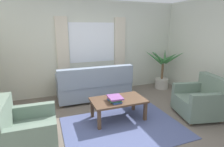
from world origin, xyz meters
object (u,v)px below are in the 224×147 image
at_px(coffee_table, 118,102).
at_px(book_stack_on_table, 115,99).
at_px(couch, 94,86).
at_px(potted_plant, 162,71).
at_px(armchair_left, 24,133).
at_px(armchair_right, 201,100).

relative_size(coffee_table, book_stack_on_table, 3.21).
relative_size(couch, potted_plant, 1.44).
distance_m(couch, book_stack_on_table, 1.31).
xyz_separation_m(coffee_table, book_stack_on_table, (-0.10, -0.07, 0.11)).
relative_size(couch, armchair_left, 2.16).
distance_m(couch, armchair_left, 2.33).
distance_m(armchair_right, book_stack_on_table, 1.86).
xyz_separation_m(book_stack_on_table, potted_plant, (2.15, 1.43, 0.06)).
bearing_deg(potted_plant, armchair_right, -100.44).
relative_size(armchair_left, coffee_table, 0.80).
relative_size(armchair_right, potted_plant, 0.76).
bearing_deg(potted_plant, book_stack_on_table, -146.45).
relative_size(armchair_left, potted_plant, 0.67).
distance_m(armchair_right, coffee_table, 1.78).
bearing_deg(coffee_table, book_stack_on_table, -145.77).
relative_size(couch, book_stack_on_table, 5.54).
height_order(couch, coffee_table, couch).
height_order(couch, potted_plant, potted_plant).
xyz_separation_m(armchair_left, coffee_table, (1.72, 0.51, 0.03)).
xyz_separation_m(coffee_table, potted_plant, (2.05, 1.36, 0.17)).
height_order(armchair_right, potted_plant, potted_plant).
bearing_deg(book_stack_on_table, coffee_table, 34.23).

